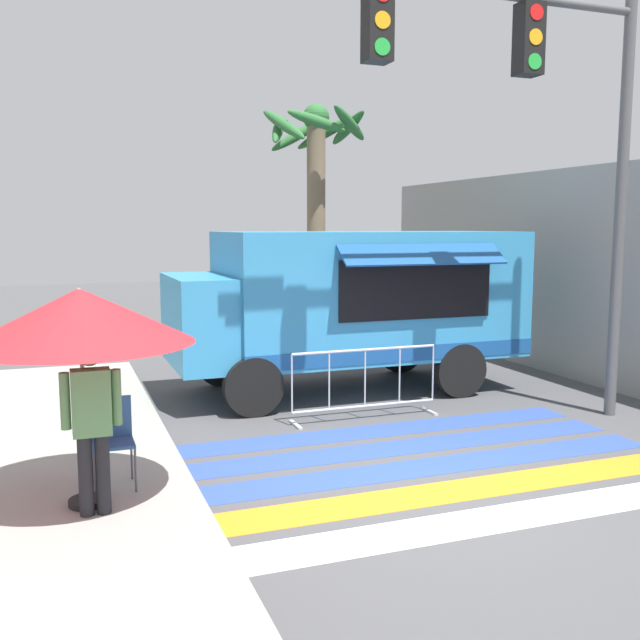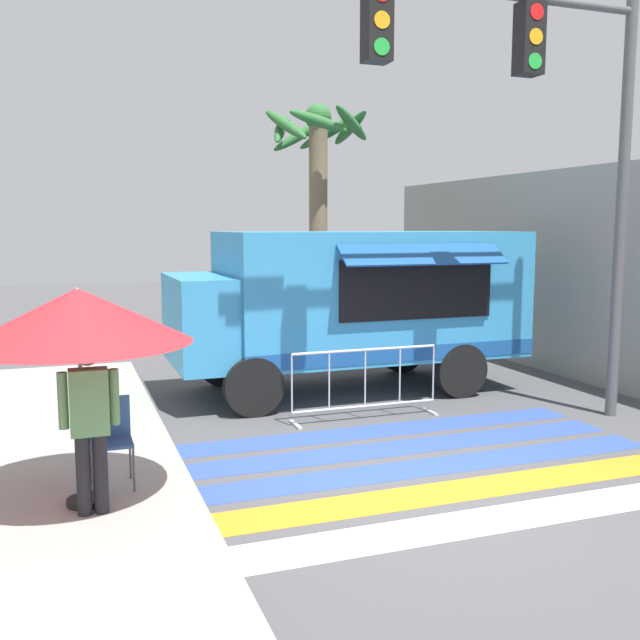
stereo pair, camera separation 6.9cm
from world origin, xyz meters
TOP-DOWN VIEW (x-y plane):
  - ground_plane at (0.00, 0.00)m, footprint 60.00×60.00m
  - concrete_wall_right at (5.07, 3.00)m, footprint 0.20×16.00m
  - crosswalk_painted at (0.00, 0.87)m, footprint 6.40×3.60m
  - food_truck at (0.79, 4.78)m, footprint 5.72×2.76m
  - traffic_signal_pole at (2.24, 1.97)m, footprint 4.94×0.29m
  - patio_umbrella at (-3.47, 0.74)m, footprint 2.08×2.08m
  - folding_chair at (-3.20, 1.20)m, footprint 0.41×0.41m
  - vendor_person at (-3.41, 0.49)m, footprint 0.53×0.21m
  - barricade_front at (0.40, 3.02)m, footprint 2.21×0.44m
  - palm_tree at (1.99, 9.46)m, footprint 2.46×2.45m

SIDE VIEW (x-z plane):
  - ground_plane at x=0.00m, z-range 0.00..0.00m
  - crosswalk_painted at x=0.00m, z-range 0.00..0.01m
  - barricade_front at x=0.40m, z-range 0.00..1.02m
  - folding_chair at x=-3.20m, z-range 0.21..1.11m
  - vendor_person at x=-3.41m, z-range 0.22..1.81m
  - food_truck at x=0.79m, z-range 0.22..2.87m
  - concrete_wall_right at x=5.07m, z-range 0.00..3.78m
  - patio_umbrella at x=-3.47m, z-range 0.89..2.94m
  - palm_tree at x=1.99m, z-range 1.01..6.48m
  - traffic_signal_pole at x=2.24m, z-range 1.36..7.36m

